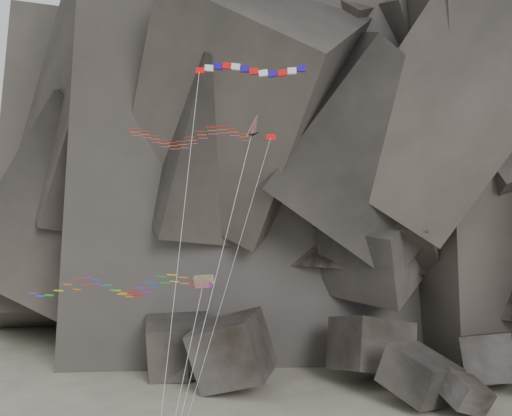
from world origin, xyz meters
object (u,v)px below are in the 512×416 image
(parafoil_kite, at_px, (108,286))
(pennant_kite, at_px, (247,217))
(banner_kite, at_px, (249,74))
(delta_kite, at_px, (184,136))

(parafoil_kite, height_order, pennant_kite, pennant_kite)
(banner_kite, xyz_separation_m, parafoil_kite, (-9.13, -3.59, -14.79))
(banner_kite, bearing_deg, delta_kite, -178.61)
(pennant_kite, bearing_deg, parafoil_kite, 163.30)
(delta_kite, distance_m, pennant_kite, 8.15)
(delta_kite, bearing_deg, banner_kite, 20.53)
(banner_kite, xyz_separation_m, pennant_kite, (0.97, -3.66, -9.94))
(parafoil_kite, bearing_deg, delta_kite, 39.22)
(banner_kite, height_order, parafoil_kite, banner_kite)
(delta_kite, relative_size, pennant_kite, 1.06)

